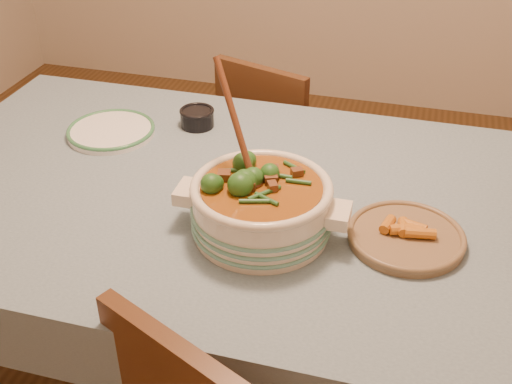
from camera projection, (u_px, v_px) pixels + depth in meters
floor at (222, 382)px, 2.09m from camera, size 4.50×4.50×0.00m
dining_table at (215, 217)px, 1.72m from camera, size 1.68×1.08×0.76m
stew_casserole at (261, 203)px, 1.47m from camera, size 0.41×0.33×0.39m
white_plate at (111, 131)px, 1.91m from camera, size 0.27×0.27×0.02m
condiment_bowl at (197, 117)px, 1.95m from camera, size 0.12×0.12×0.06m
fried_plate at (406, 235)px, 1.48m from camera, size 0.32×0.32×0.05m
chair_far at (274, 144)px, 2.48m from camera, size 0.48×0.48×0.81m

